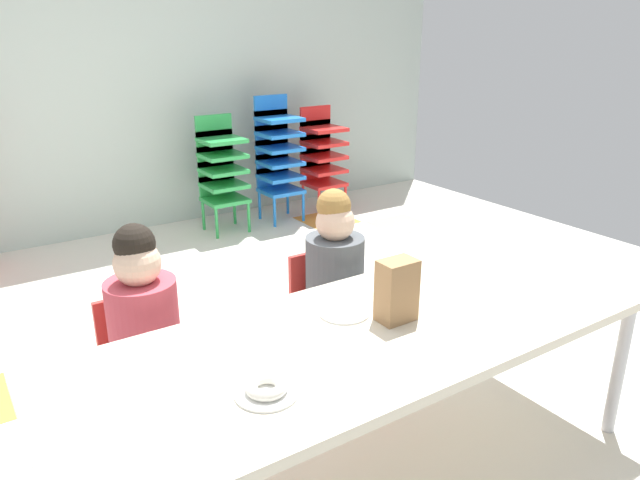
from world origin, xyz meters
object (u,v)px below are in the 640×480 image
Objects in this scene: craft_table at (373,340)px; donut_powdered_on_plate at (266,387)px; paper_plate_near_edge at (267,393)px; kid_chair_red_stack at (321,154)px; kid_chair_blue_stack at (278,153)px; seated_child_near_camera at (143,319)px; kid_chair_green_stack at (221,167)px; paper_plate_center_table at (344,313)px; seated_child_middle_seat at (334,270)px; paper_bag_brown at (397,291)px.

donut_powdered_on_plate is (-0.49, -0.14, 0.07)m from craft_table.
donut_powdered_on_plate is at bearing 0.00° from paper_plate_near_edge.
kid_chair_red_stack reaches higher than donut_powdered_on_plate.
paper_plate_near_edge reaches higher than craft_table.
craft_table is 3.20m from kid_chair_blue_stack.
kid_chair_blue_stack reaches higher than craft_table.
kid_chair_green_stack is (1.37, 2.30, -0.04)m from seated_child_near_camera.
paper_plate_center_table reaches higher than craft_table.
donut_powdered_on_plate is (0.00, 0.00, 0.02)m from paper_plate_near_edge.
paper_plate_near_edge is at bearing -82.06° from seated_child_near_camera.
kid_chair_blue_stack is 0.44m from kid_chair_red_stack.
donut_powdered_on_plate is (0.11, -0.76, 0.09)m from seated_child_near_camera.
kid_chair_blue_stack reaches higher than seated_child_middle_seat.
seated_child_middle_seat reaches higher than kid_chair_red_stack.
paper_plate_center_table is 0.54m from donut_powdered_on_plate.
paper_bag_brown is 0.62m from paper_plate_near_edge.
donut_powdered_on_plate is at bearing -126.02° from kid_chair_red_stack.
seated_child_near_camera reaches higher than donut_powdered_on_plate.
kid_chair_green_stack is at bearing 73.89° from paper_plate_center_table.
kid_chair_red_stack is at bearing -0.03° from kid_chair_blue_stack.
paper_bag_brown is at bearing -119.33° from kid_chair_red_stack.
seated_child_middle_seat is at bearing 74.83° from paper_bag_brown.
craft_table is 0.86m from seated_child_near_camera.
paper_plate_center_table is (-1.32, -2.78, 0.05)m from kid_chair_blue_stack.
paper_plate_center_table is at bearing 31.08° from paper_plate_near_edge.
seated_child_near_camera is 2.98m from kid_chair_blue_stack.
craft_table is at bearing -46.32° from seated_child_near_camera.
kid_chair_green_stack and kid_chair_red_stack have the same top height.
craft_table is 11.95× the size of paper_plate_center_table.
paper_plate_center_table is (-0.29, -0.48, 0.07)m from seated_child_middle_seat.
seated_child_middle_seat is 2.73m from kid_chair_red_stack.
donut_powdered_on_plate is at bearing -134.81° from seated_child_middle_seat.
donut_powdered_on_plate reaches higher than paper_plate_near_edge.
kid_chair_red_stack is at bearing 59.22° from craft_table.
seated_child_middle_seat is at bearing -114.15° from kid_chair_blue_stack.
seated_child_near_camera is at bearing 97.94° from donut_powdered_on_plate.
kid_chair_blue_stack is at bearing 59.73° from paper_plate_near_edge.
kid_chair_blue_stack is 3.15m from paper_bag_brown.
kid_chair_green_stack reaches higher than paper_bag_brown.
kid_chair_red_stack is at bearing 57.66° from paper_plate_center_table.
donut_powdered_on_plate reaches higher than craft_table.
kid_chair_green_stack is 0.96m from kid_chair_red_stack.
kid_chair_green_stack is 3.00m from paper_bag_brown.
seated_child_near_camera is 1.00× the size of seated_child_middle_seat.
seated_child_near_camera is at bearing -135.38° from kid_chair_red_stack.
kid_chair_blue_stack is (1.89, 2.30, 0.02)m from seated_child_near_camera.
craft_table is 0.51m from donut_powdered_on_plate.
craft_table is 18.22× the size of donut_powdered_on_plate.
donut_powdered_on_plate is (-0.75, -0.76, 0.09)m from seated_child_middle_seat.
seated_child_middle_seat reaches higher than kid_chair_green_stack.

